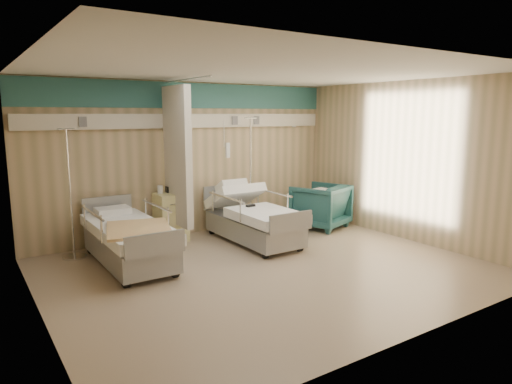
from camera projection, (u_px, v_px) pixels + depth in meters
ground at (268, 269)px, 6.62m from camera, size 6.00×5.00×0.00m
room_walls at (256, 139)px, 6.50m from camera, size 6.04×5.04×2.82m
bed_right at (253, 225)px, 7.96m from camera, size 1.00×2.16×0.63m
bed_left at (129, 244)px, 6.76m from camera, size 1.00×2.16×0.63m
bedside_cabinet at (171, 217)px, 8.06m from camera, size 0.50×0.48×0.85m
visitor_armchair at (321, 206)px, 8.97m from camera, size 1.18×1.20×0.87m
waffle_blanket at (322, 183)px, 8.89m from camera, size 0.63×0.58×0.06m
iv_stand_right at (251, 206)px, 8.92m from camera, size 0.39×0.39×2.16m
iv_stand_left at (73, 232)px, 7.07m from camera, size 0.36×0.36×2.01m
call_remote at (251, 206)px, 7.93m from camera, size 0.17×0.09×0.04m
tan_blanket at (139, 229)px, 6.33m from camera, size 1.10×1.25×0.04m
toiletry_bag at (172, 189)px, 8.09m from camera, size 0.21×0.14×0.11m
white_cup at (160, 190)px, 7.96m from camera, size 0.13×0.13×0.14m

